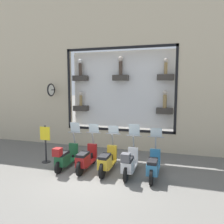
# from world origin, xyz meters

# --- Properties ---
(ground_plane) EXTENTS (120.00, 120.00, 0.00)m
(ground_plane) POSITION_xyz_m (0.00, 0.00, 0.00)
(ground_plane) COLOR #66635E
(building_facade) EXTENTS (1.26, 36.00, 8.39)m
(building_facade) POSITION_xyz_m (3.60, 0.00, 4.28)
(building_facade) COLOR beige
(building_facade) RESTS_ON ground_plane
(scooter_teal_0) EXTENTS (1.81, 0.61, 1.60)m
(scooter_teal_0) POSITION_xyz_m (0.35, -2.04, 0.44)
(scooter_teal_0) COLOR black
(scooter_teal_0) RESTS_ON ground_plane
(scooter_white_1) EXTENTS (1.80, 0.60, 1.71)m
(scooter_white_1) POSITION_xyz_m (0.29, -1.21, 0.48)
(scooter_white_1) COLOR black
(scooter_white_1) RESTS_ON ground_plane
(scooter_yellow_2) EXTENTS (1.81, 0.60, 1.60)m
(scooter_yellow_2) POSITION_xyz_m (0.35, -0.38, 0.45)
(scooter_yellow_2) COLOR black
(scooter_yellow_2) RESTS_ON ground_plane
(scooter_red_3) EXTENTS (1.81, 0.60, 1.63)m
(scooter_red_3) POSITION_xyz_m (0.35, 0.45, 0.44)
(scooter_red_3) COLOR black
(scooter_red_3) RESTS_ON ground_plane
(scooter_green_4) EXTENTS (1.79, 0.60, 1.65)m
(scooter_green_4) POSITION_xyz_m (0.28, 1.28, 0.46)
(scooter_green_4) COLOR black
(scooter_green_4) RESTS_ON ground_plane
(shop_sign_post) EXTENTS (0.36, 0.45, 1.54)m
(shop_sign_post) POSITION_xyz_m (0.67, 2.39, 0.82)
(shop_sign_post) COLOR #232326
(shop_sign_post) RESTS_ON ground_plane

